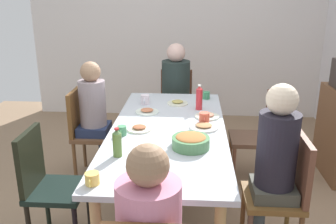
{
  "coord_description": "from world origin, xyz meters",
  "views": [
    {
      "loc": [
        2.91,
        0.19,
        1.87
      ],
      "look_at": [
        0.0,
        0.0,
        0.88
      ],
      "focal_mm": 40.09,
      "sensor_mm": 36.0,
      "label": 1
    }
  ],
  "objects_px": {
    "cup_0": "(206,95)",
    "plate_2": "(178,103)",
    "cup_1": "(179,139)",
    "plate_1": "(139,128)",
    "plate_4": "(147,111)",
    "plate_3": "(207,116)",
    "chair_2": "(86,128)",
    "bottle_1": "(117,143)",
    "chair_3": "(46,181)",
    "person_1": "(275,158)",
    "chair_1": "(285,189)",
    "chair_0": "(259,132)",
    "plate_0": "(204,127)",
    "cup_2": "(92,179)",
    "cup_4": "(145,100)",
    "bottle_0": "(199,98)",
    "bowl_0": "(191,141)",
    "cup_5": "(204,118)",
    "dining_table": "(168,137)",
    "person_4": "(176,85)",
    "person_2": "(94,111)",
    "cup_3": "(122,131)"
  },
  "relations": [
    {
      "from": "dining_table",
      "to": "chair_2",
      "type": "distance_m",
      "value": 1.02
    },
    {
      "from": "plate_4",
      "to": "bottle_1",
      "type": "distance_m",
      "value": 0.96
    },
    {
      "from": "chair_1",
      "to": "cup_2",
      "type": "xyz_separation_m",
      "value": [
        0.4,
        -1.25,
        0.26
      ]
    },
    {
      "from": "chair_3",
      "to": "bottle_1",
      "type": "xyz_separation_m",
      "value": [
        0.0,
        0.54,
        0.32
      ]
    },
    {
      "from": "cup_0",
      "to": "plate_2",
      "type": "bearing_deg",
      "value": -55.59
    },
    {
      "from": "cup_0",
      "to": "cup_4",
      "type": "xyz_separation_m",
      "value": [
        0.23,
        -0.62,
        0.01
      ]
    },
    {
      "from": "bottle_1",
      "to": "cup_0",
      "type": "bearing_deg",
      "value": 155.46
    },
    {
      "from": "plate_2",
      "to": "cup_1",
      "type": "xyz_separation_m",
      "value": [
        1.0,
        0.05,
        0.02
      ]
    },
    {
      "from": "chair_3",
      "to": "cup_1",
      "type": "bearing_deg",
      "value": 104.37
    },
    {
      "from": "plate_0",
      "to": "cup_2",
      "type": "bearing_deg",
      "value": -35.14
    },
    {
      "from": "cup_2",
      "to": "bottle_0",
      "type": "bearing_deg",
      "value": 156.16
    },
    {
      "from": "chair_2",
      "to": "cup_0",
      "type": "bearing_deg",
      "value": 106.82
    },
    {
      "from": "chair_2",
      "to": "bowl_0",
      "type": "xyz_separation_m",
      "value": [
        0.91,
        1.05,
        0.27
      ]
    },
    {
      "from": "plate_0",
      "to": "plate_3",
      "type": "bearing_deg",
      "value": 172.53
    },
    {
      "from": "plate_3",
      "to": "cup_0",
      "type": "bearing_deg",
      "value": 179.22
    },
    {
      "from": "plate_1",
      "to": "bowl_0",
      "type": "relative_size",
      "value": 0.74
    },
    {
      "from": "chair_1",
      "to": "plate_4",
      "type": "height_order",
      "value": "chair_1"
    },
    {
      "from": "chair_1",
      "to": "chair_0",
      "type": "bearing_deg",
      "value": 180.0
    },
    {
      "from": "plate_2",
      "to": "cup_1",
      "type": "relative_size",
      "value": 1.68
    },
    {
      "from": "person_4",
      "to": "plate_3",
      "type": "bearing_deg",
      "value": 17.69
    },
    {
      "from": "person_2",
      "to": "person_4",
      "type": "bearing_deg",
      "value": 137.36
    },
    {
      "from": "bottle_0",
      "to": "plate_2",
      "type": "bearing_deg",
      "value": -126.63
    },
    {
      "from": "cup_0",
      "to": "cup_1",
      "type": "distance_m",
      "value": 1.22
    },
    {
      "from": "plate_0",
      "to": "cup_2",
      "type": "distance_m",
      "value": 1.2
    },
    {
      "from": "cup_4",
      "to": "cup_2",
      "type": "bearing_deg",
      "value": -4.14
    },
    {
      "from": "chair_2",
      "to": "bottle_1",
      "type": "bearing_deg",
      "value": 26.51
    },
    {
      "from": "chair_0",
      "to": "cup_0",
      "type": "relative_size",
      "value": 8.13
    },
    {
      "from": "cup_0",
      "to": "bottle_1",
      "type": "distance_m",
      "value": 1.59
    },
    {
      "from": "cup_0",
      "to": "cup_3",
      "type": "bearing_deg",
      "value": -33.42
    },
    {
      "from": "plate_1",
      "to": "plate_4",
      "type": "height_order",
      "value": "same"
    },
    {
      "from": "person_4",
      "to": "plate_0",
      "type": "height_order",
      "value": "person_4"
    },
    {
      "from": "person_1",
      "to": "cup_0",
      "type": "bearing_deg",
      "value": -163.63
    },
    {
      "from": "dining_table",
      "to": "plate_3",
      "type": "bearing_deg",
      "value": 133.52
    },
    {
      "from": "cup_4",
      "to": "bottle_0",
      "type": "distance_m",
      "value": 0.56
    },
    {
      "from": "chair_2",
      "to": "cup_5",
      "type": "distance_m",
      "value": 1.25
    },
    {
      "from": "chair_2",
      "to": "cup_4",
      "type": "height_order",
      "value": "chair_2"
    },
    {
      "from": "person_4",
      "to": "plate_3",
      "type": "distance_m",
      "value": 1.1
    },
    {
      "from": "person_1",
      "to": "chair_3",
      "type": "distance_m",
      "value": 1.64
    },
    {
      "from": "bottle_0",
      "to": "bottle_1",
      "type": "bearing_deg",
      "value": -28.1
    },
    {
      "from": "cup_1",
      "to": "cup_5",
      "type": "height_order",
      "value": "cup_5"
    },
    {
      "from": "person_1",
      "to": "plate_2",
      "type": "distance_m",
      "value": 1.43
    },
    {
      "from": "chair_3",
      "to": "plate_0",
      "type": "height_order",
      "value": "chair_3"
    },
    {
      "from": "plate_3",
      "to": "chair_1",
      "type": "bearing_deg",
      "value": 31.34
    },
    {
      "from": "chair_3",
      "to": "plate_0",
      "type": "xyz_separation_m",
      "value": [
        -0.58,
        1.16,
        0.24
      ]
    },
    {
      "from": "plate_2",
      "to": "bottle_0",
      "type": "bearing_deg",
      "value": 53.37
    },
    {
      "from": "chair_3",
      "to": "person_4",
      "type": "bearing_deg",
      "value": 155.81
    },
    {
      "from": "person_1",
      "to": "cup_1",
      "type": "distance_m",
      "value": 0.71
    },
    {
      "from": "dining_table",
      "to": "plate_3",
      "type": "distance_m",
      "value": 0.47
    },
    {
      "from": "chair_3",
      "to": "cup_5",
      "type": "relative_size",
      "value": 7.24
    },
    {
      "from": "chair_0",
      "to": "plate_3",
      "type": "height_order",
      "value": "chair_0"
    }
  ]
}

